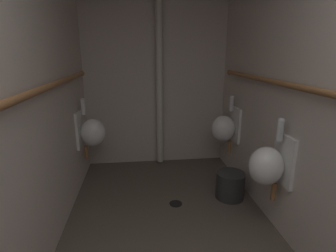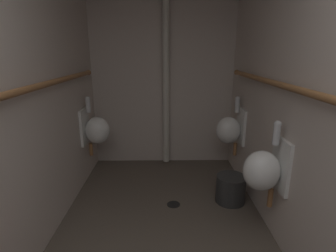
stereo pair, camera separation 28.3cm
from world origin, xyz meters
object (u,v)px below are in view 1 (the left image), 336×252
Objects in this scene: urinal_left_mid at (91,132)px; standpipe_back_wall at (159,68)px; urinal_right_far at (225,128)px; urinal_right_mid at (268,165)px; waste_bin at (230,185)px; floor_drain at (176,203)px.

standpipe_back_wall is (0.88, 0.47, 0.72)m from urinal_left_mid.
urinal_right_far is at bearing -0.68° from urinal_left_mid.
urinal_right_mid is 0.78m from waste_bin.
standpipe_back_wall reaches higher than urinal_right_far.
urinal_right_far reaches higher than floor_drain.
standpipe_back_wall reaches higher than floor_drain.
urinal_right_mid reaches higher than floor_drain.
waste_bin is at bearing -56.57° from standpipe_back_wall.
urinal_right_far reaches higher than waste_bin.
urinal_left_mid is 5.39× the size of floor_drain.
urinal_left_mid is at bearing 179.32° from urinal_right_far.
waste_bin is (0.69, -1.05, -1.22)m from standpipe_back_wall.
urinal_left_mid is 1.22m from standpipe_back_wall.
standpipe_back_wall is at bearing 28.03° from urinal_left_mid.
floor_drain is 0.64m from waste_bin.
urinal_right_far is at bearing -31.52° from standpipe_back_wall.
standpipe_back_wall is (-0.79, 1.63, 0.72)m from urinal_right_mid.
urinal_left_mid is at bearing 159.59° from waste_bin.
urinal_right_far is 0.28× the size of standpipe_back_wall.
floor_drain is at bearing 144.15° from urinal_right_mid.
floor_drain is at bearing -34.25° from urinal_left_mid.
urinal_right_mid is (1.67, -1.17, 0.00)m from urinal_left_mid.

